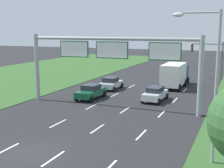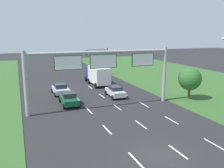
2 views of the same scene
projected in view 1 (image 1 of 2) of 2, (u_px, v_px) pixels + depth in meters
name	position (u px, v px, depth m)	size (l,w,h in m)	color
ground_plane	(29.00, 154.00, 18.92)	(200.00, 200.00, 0.00)	#262628
lane_dashes_inner_left	(35.00, 135.00, 22.31)	(0.14, 44.40, 0.01)	white
lane_dashes_inner_right	(78.00, 142.00, 20.98)	(0.14, 44.40, 0.01)	white
lane_dashes_slip	(127.00, 149.00, 19.65)	(0.14, 44.40, 0.01)	white
car_near_red	(91.00, 92.00, 33.93)	(2.10, 4.37, 1.55)	#145633
car_lead_silver	(155.00, 94.00, 32.80)	(2.10, 4.16, 1.50)	silver
car_mid_lane	(111.00, 83.00, 39.21)	(2.26, 3.97, 1.53)	silver
box_truck	(175.00, 74.00, 40.67)	(2.72, 7.66, 3.13)	navy
sign_gantry	(111.00, 56.00, 29.43)	(17.24, 0.44, 7.00)	#9EA0A5
traffic_light_mast	(209.00, 53.00, 47.50)	(4.76, 0.49, 5.60)	#47494F
street_lamp	(210.00, 74.00, 16.87)	(2.61, 0.32, 8.50)	#9EA0A5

